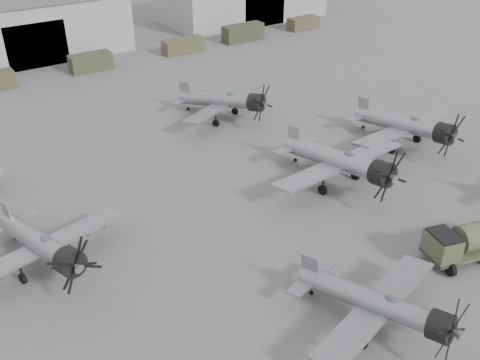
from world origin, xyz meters
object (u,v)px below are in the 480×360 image
object	(u,v)px
aircraft_mid_2	(343,162)
fuel_tanker	(474,239)
aircraft_mid_1	(44,246)
aircraft_mid_3	(409,126)
aircraft_near_1	(383,305)
aircraft_far_1	(226,101)

from	to	relation	value
aircraft_mid_2	fuel_tanker	bearing A→B (deg)	-88.68
aircraft_mid_1	aircraft_mid_3	xyz separation A→B (m)	(34.57, -1.36, 0.20)
aircraft_mid_1	aircraft_mid_3	distance (m)	34.60
fuel_tanker	aircraft_mid_1	bearing A→B (deg)	164.39
aircraft_mid_2	fuel_tanker	size ratio (longest dim) A/B	1.77
aircraft_near_1	fuel_tanker	xyz separation A→B (m)	(10.59, 1.23, -0.45)
aircraft_mid_3	aircraft_far_1	size ratio (longest dim) A/B	1.06
aircraft_mid_3	fuel_tanker	distance (m)	16.89
fuel_tanker	aircraft_mid_3	bearing A→B (deg)	71.75
aircraft_mid_1	fuel_tanker	size ratio (longest dim) A/B	1.56
aircraft_mid_2	fuel_tanker	distance (m)	12.23
aircraft_mid_3	aircraft_near_1	bearing A→B (deg)	-144.93
aircraft_far_1	fuel_tanker	bearing A→B (deg)	-110.31
aircraft_near_1	fuel_tanker	distance (m)	10.67
aircraft_mid_3	fuel_tanker	size ratio (longest dim) A/B	1.68
aircraft_mid_1	aircraft_far_1	distance (m)	27.46
aircraft_mid_1	aircraft_mid_3	size ratio (longest dim) A/B	0.93
fuel_tanker	aircraft_far_1	bearing A→B (deg)	108.69
aircraft_mid_1	aircraft_mid_2	bearing A→B (deg)	-19.13
aircraft_mid_1	aircraft_mid_2	size ratio (longest dim) A/B	0.88
aircraft_far_1	aircraft_mid_1	bearing A→B (deg)	-172.62
aircraft_mid_2	aircraft_mid_3	distance (m)	10.55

